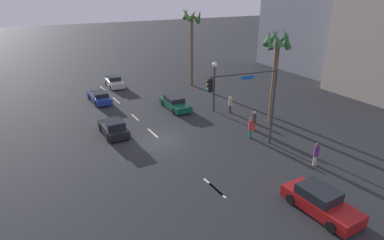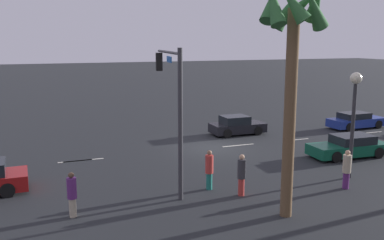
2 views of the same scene
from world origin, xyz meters
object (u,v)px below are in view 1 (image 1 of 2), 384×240
Objects in this scene: pedestrian_1 at (316,154)px; car_3 at (114,82)px; car_0 at (175,103)px; car_4 at (114,128)px; palm_tree_1 at (276,53)px; car_1 at (320,202)px; pedestrian_0 at (254,120)px; palm_tree_0 at (192,28)px; pedestrian_2 at (250,127)px; pedestrian_3 at (230,104)px; traffic_signal at (252,95)px; building_1 at (348,15)px; car_2 at (99,97)px; streetlamp at (214,76)px.

car_3 is at bearing -167.14° from pedestrian_1.
car_0 is 1.21× the size of car_4.
car_0 is 11.88m from palm_tree_1.
pedestrian_0 is (-10.85, 4.26, 0.33)m from car_1.
palm_tree_0 is at bearing 165.51° from car_1.
car_0 is 10.08m from pedestrian_2.
car_1 is at bearing -18.21° from pedestrian_3.
pedestrian_2 is (-1.36, 1.24, -3.42)m from traffic_signal.
pedestrian_2 is at bearing 12.87° from car_0.
building_1 reaches higher than pedestrian_2.
pedestrian_1 is (4.75, 2.23, -3.44)m from traffic_signal.
pedestrian_0 is (5.47, 11.25, 0.36)m from car_4.
car_3 is 17.25m from pedestrian_3.
streetlamp is at bearing 47.16° from car_2.
streetlamp is 3.27m from pedestrian_3.
pedestrian_2 is at bearing 162.96° from car_1.
pedestrian_0 is 1.02× the size of pedestrian_3.
palm_tree_1 is 28.29m from building_1.
car_1 reaches higher than car_3.
pedestrian_2 is 6.24m from pedestrian_3.
car_4 is (3.36, -7.77, 0.03)m from car_0.
palm_tree_1 is (-7.70, 2.75, 5.79)m from pedestrian_1.
traffic_signal is at bearing -46.46° from pedestrian_0.
streetlamp is 0.58× the size of palm_tree_1.
streetlamp reaches higher than car_3.
car_1 is 0.45× the size of palm_tree_0.
car_2 is at bearing -132.84° from streetlamp.
car_0 is 2.66× the size of pedestrian_1.
car_1 is at bearing -11.87° from traffic_signal.
car_0 is at bearing -168.52° from pedestrian_1.
car_3 is 2.32× the size of pedestrian_0.
car_4 is 40.78m from building_1.
pedestrian_0 is 1.04× the size of pedestrian_1.
streetlamp is 0.25× the size of building_1.
pedestrian_3 reaches higher than car_1.
car_4 is at bearing -156.83° from car_1.
streetlamp reaches higher than pedestrian_1.
palm_tree_0 is 25.82m from building_1.
traffic_signal is at bearing -15.70° from palm_tree_0.
car_2 is 0.72× the size of traffic_signal.
streetlamp is 6.88m from palm_tree_1.
traffic_signal is 0.31× the size of building_1.
palm_tree_1 reaches higher than car_1.
palm_tree_1 is (4.87, 13.75, 6.11)m from car_4.
building_1 reaches higher than car_1.
palm_tree_1 is at bearing 36.04° from car_0.
pedestrian_2 reaches higher than car_0.
car_4 is 2.10× the size of pedestrian_0.
traffic_signal is 1.23× the size of streetlamp.
pedestrian_2 is (-6.10, -0.99, 0.03)m from pedestrian_1.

